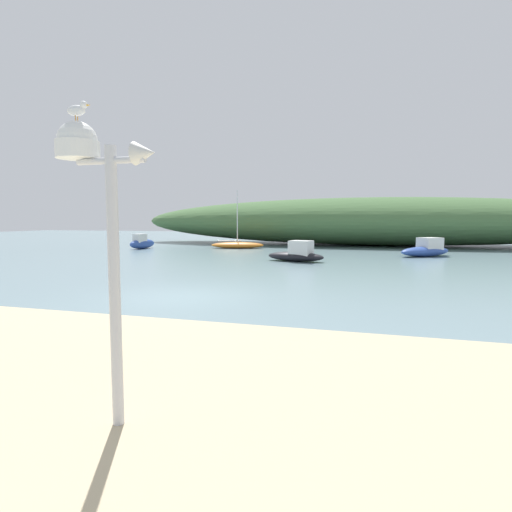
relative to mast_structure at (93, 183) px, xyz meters
name	(u,v)px	position (x,y,z in m)	size (l,w,h in m)	color
ground_plane	(183,296)	(-2.90, 7.96, -2.78)	(120.00, 120.00, 0.00)	gray
distant_hill	(373,221)	(2.45, 35.75, -0.63)	(44.77, 10.61, 4.31)	#476B3D
mast_structure	(93,183)	(0.00, 0.00, 0.00)	(1.13, 0.45, 3.22)	silver
seagull_on_radar	(77,109)	(-0.16, 0.00, 0.76)	(0.27, 0.11, 0.20)	orange
motorboat_off_point	(426,249)	(5.87, 24.84, -2.34)	(3.76, 3.50, 1.19)	#2D4C9E
motorboat_by_sandbar	(142,243)	(-15.22, 25.77, -2.30)	(1.17, 2.94, 1.19)	#2D4C9E
sailboat_far_right	(237,245)	(-8.04, 28.37, -2.51)	(4.46, 2.41, 4.70)	orange
motorboat_inner_mooring	(297,254)	(-1.47, 19.45, -2.36)	(3.56, 1.97, 1.18)	black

